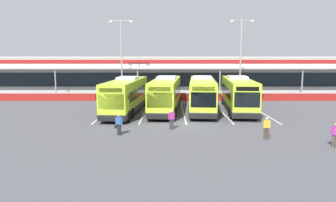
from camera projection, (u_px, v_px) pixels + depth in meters
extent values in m
plane|color=#4C4C51|center=(185.00, 123.00, 27.61)|extent=(200.00, 200.00, 0.00)
cube|color=#B7B7B2|center=(176.00, 75.00, 53.94)|extent=(70.00, 10.00, 5.50)
cube|color=#19232D|center=(177.00, 80.00, 49.04)|extent=(66.00, 0.08, 2.20)
cube|color=maroon|center=(177.00, 62.00, 48.62)|extent=(68.00, 0.08, 0.60)
cube|color=beige|center=(177.00, 68.00, 47.30)|extent=(67.00, 3.00, 0.24)
cube|color=gray|center=(176.00, 58.00, 53.51)|extent=(70.00, 10.00, 0.50)
cylinder|color=#999999|center=(54.00, 82.00, 46.33)|extent=(0.20, 0.20, 4.20)
cylinder|color=#999999|center=(136.00, 82.00, 46.39)|extent=(0.20, 0.20, 4.20)
cylinder|color=#999999|center=(218.00, 82.00, 46.45)|extent=(0.20, 0.20, 4.20)
cylinder|color=#999999|center=(300.00, 82.00, 46.50)|extent=(0.20, 0.20, 4.20)
cube|color=maroon|center=(179.00, 97.00, 41.89)|extent=(60.00, 0.36, 1.00)
cube|color=#B2B2B2|center=(179.00, 93.00, 41.81)|extent=(60.00, 0.40, 0.10)
cube|color=#B7DB2D|center=(125.00, 95.00, 32.68)|extent=(3.62, 12.18, 3.19)
cube|color=#333333|center=(125.00, 107.00, 32.87)|extent=(3.64, 12.20, 0.56)
cube|color=black|center=(126.00, 92.00, 33.04)|extent=(3.43, 9.79, 0.96)
cube|color=black|center=(110.00, 102.00, 26.79)|extent=(2.31, 0.31, 1.40)
cube|color=black|center=(109.00, 90.00, 26.64)|extent=(2.05, 0.26, 0.40)
cube|color=silver|center=(127.00, 78.00, 33.42)|extent=(2.29, 2.97, 0.28)
cube|color=black|center=(110.00, 119.00, 26.90)|extent=(2.45, 0.38, 0.44)
cube|color=black|center=(127.00, 97.00, 26.96)|extent=(0.09, 0.13, 0.36)
cube|color=black|center=(94.00, 97.00, 27.21)|extent=(0.09, 0.13, 0.36)
cylinder|color=black|center=(143.00, 102.00, 37.31)|extent=(0.41, 1.06, 1.04)
cylinder|color=black|center=(124.00, 101.00, 37.51)|extent=(0.41, 1.06, 1.04)
cylinder|color=black|center=(130.00, 113.00, 29.62)|extent=(0.41, 1.06, 1.04)
cylinder|color=black|center=(106.00, 113.00, 29.82)|extent=(0.41, 1.06, 1.04)
cylinder|color=black|center=(127.00, 116.00, 28.24)|extent=(0.41, 1.06, 1.04)
cylinder|color=black|center=(101.00, 116.00, 28.44)|extent=(0.41, 1.06, 1.04)
cube|color=#B7DB2D|center=(164.00, 94.00, 33.60)|extent=(3.62, 12.18, 3.19)
cube|color=#333333|center=(164.00, 106.00, 33.79)|extent=(3.64, 12.20, 0.56)
cube|color=black|center=(165.00, 91.00, 33.96)|extent=(3.43, 9.79, 0.96)
cube|color=black|center=(158.00, 100.00, 27.71)|extent=(2.31, 0.31, 1.40)
cube|color=black|center=(158.00, 89.00, 27.56)|extent=(2.05, 0.26, 0.40)
cube|color=silver|center=(165.00, 77.00, 34.34)|extent=(2.29, 2.97, 0.28)
cube|color=black|center=(158.00, 117.00, 27.82)|extent=(2.45, 0.38, 0.44)
cube|color=black|center=(174.00, 96.00, 27.88)|extent=(0.09, 0.13, 0.36)
cube|color=black|center=(143.00, 96.00, 28.13)|extent=(0.09, 0.13, 0.36)
cylinder|color=black|center=(178.00, 101.00, 38.23)|extent=(0.41, 1.06, 1.04)
cylinder|color=black|center=(158.00, 100.00, 38.43)|extent=(0.41, 1.06, 1.04)
cylinder|color=black|center=(173.00, 112.00, 30.54)|extent=(0.41, 1.06, 1.04)
cylinder|color=black|center=(149.00, 111.00, 30.74)|extent=(0.41, 1.06, 1.04)
cylinder|color=black|center=(172.00, 114.00, 29.16)|extent=(0.41, 1.06, 1.04)
cylinder|color=black|center=(147.00, 114.00, 29.36)|extent=(0.41, 1.06, 1.04)
cube|color=#B7DB2D|center=(201.00, 94.00, 33.78)|extent=(3.62, 12.18, 3.19)
cube|color=#333333|center=(200.00, 105.00, 33.97)|extent=(3.64, 12.20, 0.56)
cube|color=black|center=(201.00, 91.00, 34.14)|extent=(3.43, 9.79, 0.96)
cube|color=black|center=(202.00, 100.00, 27.89)|extent=(2.31, 0.31, 1.40)
cube|color=black|center=(202.00, 89.00, 27.74)|extent=(2.05, 0.26, 0.40)
cube|color=silver|center=(201.00, 77.00, 34.52)|extent=(2.29, 2.97, 0.28)
cube|color=black|center=(202.00, 116.00, 28.00)|extent=(2.45, 0.38, 0.44)
cube|color=black|center=(218.00, 96.00, 28.07)|extent=(0.09, 0.13, 0.36)
cube|color=black|center=(186.00, 95.00, 28.31)|extent=(0.09, 0.13, 0.36)
cylinder|color=black|center=(209.00, 100.00, 38.42)|extent=(0.41, 1.06, 1.04)
cylinder|color=black|center=(190.00, 100.00, 38.62)|extent=(0.41, 1.06, 1.04)
cylinder|color=black|center=(213.00, 111.00, 30.72)|extent=(0.41, 1.06, 1.04)
cylinder|color=black|center=(189.00, 111.00, 30.92)|extent=(0.41, 1.06, 1.04)
cylinder|color=black|center=(214.00, 114.00, 29.34)|extent=(0.41, 1.06, 1.04)
cylinder|color=black|center=(189.00, 114.00, 29.54)|extent=(0.41, 1.06, 1.04)
cube|color=#B7DB2D|center=(237.00, 94.00, 33.83)|extent=(3.62, 12.18, 3.19)
cube|color=#333333|center=(236.00, 105.00, 34.02)|extent=(3.64, 12.20, 0.56)
cube|color=black|center=(236.00, 91.00, 34.19)|extent=(3.43, 9.79, 0.96)
cube|color=black|center=(245.00, 100.00, 27.94)|extent=(2.31, 0.31, 1.40)
cube|color=black|center=(246.00, 89.00, 27.79)|extent=(2.05, 0.26, 0.40)
cube|color=silver|center=(236.00, 77.00, 34.57)|extent=(2.29, 2.97, 0.28)
cube|color=black|center=(245.00, 116.00, 28.05)|extent=(2.45, 0.38, 0.44)
cube|color=black|center=(261.00, 96.00, 28.11)|extent=(0.09, 0.13, 0.36)
cube|color=black|center=(229.00, 95.00, 28.36)|extent=(0.09, 0.13, 0.36)
cylinder|color=black|center=(241.00, 100.00, 38.46)|extent=(0.41, 1.06, 1.04)
cylinder|color=black|center=(222.00, 100.00, 38.66)|extent=(0.41, 1.06, 1.04)
cylinder|color=black|center=(253.00, 111.00, 30.77)|extent=(0.41, 1.06, 1.04)
cylinder|color=black|center=(228.00, 111.00, 30.97)|extent=(0.41, 1.06, 1.04)
cylinder|color=black|center=(255.00, 114.00, 29.39)|extent=(0.41, 1.06, 1.04)
cylinder|color=black|center=(230.00, 113.00, 29.59)|extent=(0.41, 1.06, 1.04)
cube|color=silver|center=(104.00, 112.00, 33.51)|extent=(0.14, 13.00, 0.01)
cube|color=silver|center=(143.00, 112.00, 33.53)|extent=(0.14, 13.00, 0.01)
cube|color=silver|center=(182.00, 112.00, 33.55)|extent=(0.14, 13.00, 0.01)
cube|color=silver|center=(220.00, 112.00, 33.57)|extent=(0.14, 13.00, 0.01)
cube|color=silver|center=(258.00, 111.00, 33.59)|extent=(0.14, 13.00, 0.01)
cube|color=black|center=(117.00, 129.00, 23.55)|extent=(0.16, 0.20, 0.84)
cube|color=black|center=(119.00, 130.00, 23.41)|extent=(0.16, 0.20, 0.84)
cube|color=#2D5693|center=(117.00, 121.00, 23.38)|extent=(0.36, 0.26, 0.56)
cube|color=#2D5693|center=(115.00, 121.00, 23.41)|extent=(0.10, 0.11, 0.54)
cube|color=#2D5693|center=(120.00, 121.00, 23.36)|extent=(0.10, 0.11, 0.54)
sphere|color=tan|center=(117.00, 116.00, 23.32)|extent=(0.22, 0.22, 0.22)
cube|color=black|center=(114.00, 127.00, 23.50)|extent=(0.15, 0.29, 0.22)
cylinder|color=black|center=(114.00, 124.00, 23.48)|extent=(0.02, 0.02, 0.16)
cube|color=#4C4238|center=(331.00, 141.00, 20.41)|extent=(0.20, 0.22, 0.84)
cube|color=#4C4238|center=(334.00, 141.00, 20.24)|extent=(0.20, 0.22, 0.84)
cube|color=#A32D89|center=(334.00, 131.00, 20.23)|extent=(0.40, 0.33, 0.56)
cube|color=#A32D89|center=(330.00, 131.00, 20.31)|extent=(0.12, 0.13, 0.54)
sphere|color=tan|center=(334.00, 125.00, 20.17)|extent=(0.22, 0.22, 0.22)
cube|color=#33333D|center=(169.00, 124.00, 25.39)|extent=(0.16, 0.20, 0.84)
cube|color=#33333D|center=(171.00, 124.00, 25.30)|extent=(0.16, 0.20, 0.84)
cube|color=#A32D89|center=(170.00, 116.00, 25.24)|extent=(0.37, 0.27, 0.56)
cube|color=#A32D89|center=(167.00, 116.00, 25.21)|extent=(0.10, 0.11, 0.54)
cube|color=#A32D89|center=(173.00, 116.00, 25.28)|extent=(0.10, 0.11, 0.54)
sphere|color=#DBB293|center=(170.00, 111.00, 25.19)|extent=(0.22, 0.22, 0.22)
cube|color=#4C4238|center=(263.00, 133.00, 22.40)|extent=(0.18, 0.21, 0.84)
cube|color=#4C4238|center=(266.00, 133.00, 22.32)|extent=(0.18, 0.21, 0.84)
cube|color=gold|center=(265.00, 124.00, 22.26)|extent=(0.38, 0.29, 0.56)
cube|color=gold|center=(263.00, 124.00, 22.21)|extent=(0.11, 0.12, 0.54)
cube|color=gold|center=(268.00, 124.00, 22.31)|extent=(0.11, 0.12, 0.54)
sphere|color=tan|center=(266.00, 119.00, 22.20)|extent=(0.22, 0.22, 0.22)
cylinder|color=#9E9EA3|center=(120.00, 60.00, 43.39)|extent=(0.20, 0.20, 11.00)
cylinder|color=#9E9EA3|center=(119.00, 21.00, 42.62)|extent=(2.80, 0.10, 0.10)
cube|color=silver|center=(109.00, 21.00, 42.63)|extent=(0.44, 0.28, 0.20)
cube|color=silver|center=(129.00, 22.00, 42.65)|extent=(0.44, 0.28, 0.20)
cylinder|color=#9E9EA3|center=(239.00, 60.00, 42.82)|extent=(0.20, 0.20, 11.00)
cylinder|color=#9E9EA3|center=(240.00, 20.00, 42.05)|extent=(2.80, 0.10, 0.10)
cube|color=silver|center=(230.00, 21.00, 42.06)|extent=(0.44, 0.28, 0.20)
cube|color=silver|center=(250.00, 21.00, 42.07)|extent=(0.44, 0.28, 0.20)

